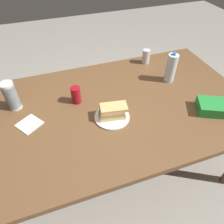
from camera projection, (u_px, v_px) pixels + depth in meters
The scene contains 10 objects.
ground_plane at pixel (117, 163), 1.96m from camera, with size 8.00×8.00×0.00m, color gray.
dining_table at pixel (118, 112), 1.48m from camera, with size 1.86×1.12×0.76m.
paper_plate at pixel (112, 117), 1.33m from camera, with size 0.23×0.23×0.01m, color white.
sandwich at pixel (113, 111), 1.30m from camera, with size 0.20×0.12×0.08m.
soda_can_red at pixel (76, 95), 1.41m from camera, with size 0.07×0.07×0.12m, color maroon.
chip_bag at pixel (215, 107), 1.36m from camera, with size 0.23×0.15×0.07m, color #268C38.
water_bottle_tall at pixel (171, 68), 1.56m from camera, with size 0.08×0.08×0.24m.
plastic_cup_stack at pixel (11, 96), 1.34m from camera, with size 0.08×0.08×0.20m.
soda_can_silver at pixel (146, 56), 1.78m from camera, with size 0.07×0.07×0.12m, color silver.
paper_napkin at pixel (29, 124), 1.29m from camera, with size 0.13×0.13×0.01m, color white.
Camera 1 is at (-0.39, -0.99, 1.72)m, focal length 32.81 mm.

